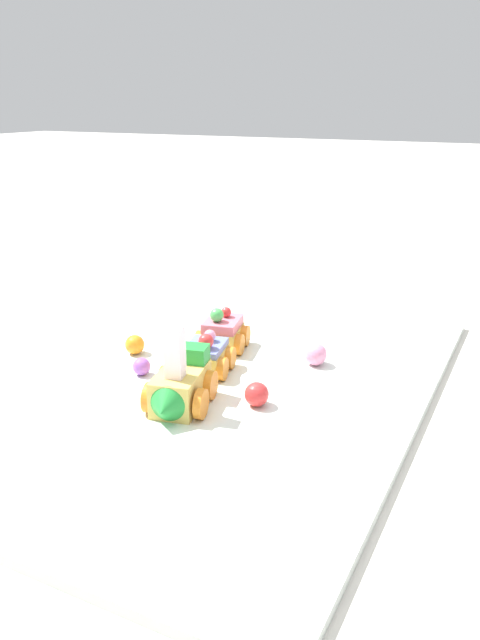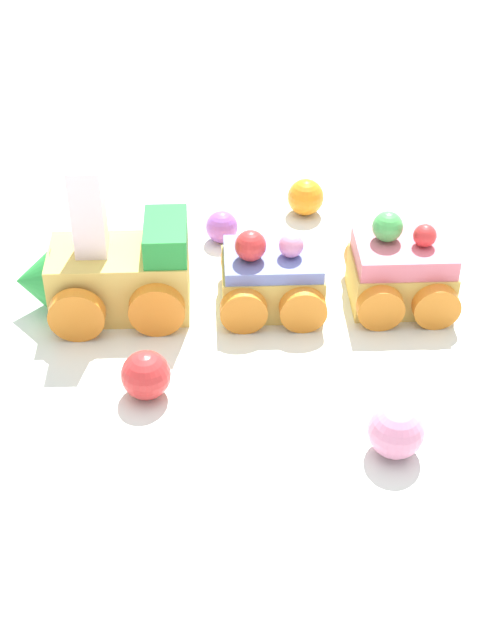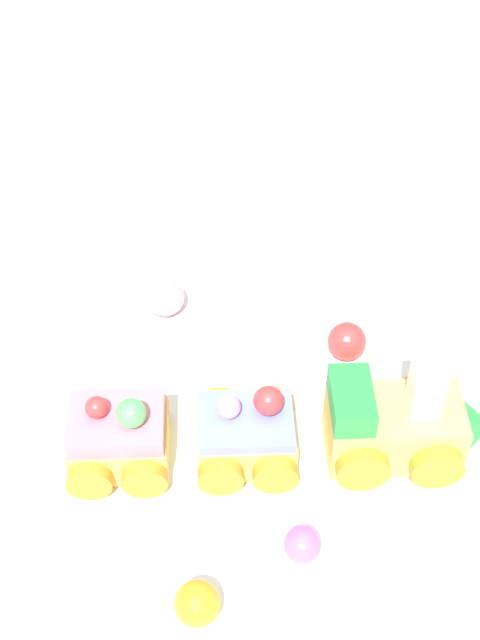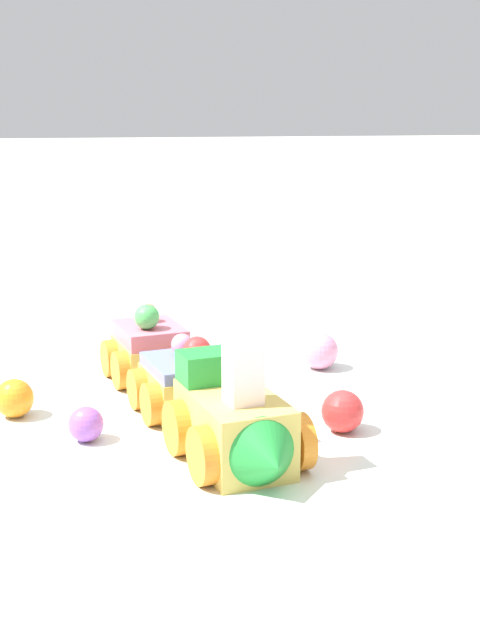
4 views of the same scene
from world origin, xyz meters
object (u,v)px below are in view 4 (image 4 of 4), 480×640
at_px(cake_car_blueberry, 184,384).
at_px(gumball_orange, 14,398).
at_px(cake_train_locomotive, 238,424).
at_px(gumball_pink, 320,351).
at_px(gumball_purple, 86,424).
at_px(cake_car_strawberry, 150,352).
at_px(gumball_red, 343,411).

bearing_deg(cake_car_blueberry, gumball_orange, -106.36).
xyz_separation_m(cake_train_locomotive, cake_car_blueberry, (-0.10, -0.02, -0.01)).
distance_m(cake_car_blueberry, gumball_pink, 0.15).
xyz_separation_m(cake_train_locomotive, gumball_purple, (-0.06, -0.09, -0.02)).
relative_size(cake_train_locomotive, gumball_purple, 5.04).
relative_size(cake_train_locomotive, gumball_pink, 3.86).
height_order(gumball_purple, gumball_pink, gumball_pink).
height_order(cake_car_blueberry, gumball_pink, cake_car_blueberry).
distance_m(cake_train_locomotive, gumball_orange, 0.18).
distance_m(cake_car_strawberry, gumball_red, 0.19).
xyz_separation_m(cake_train_locomotive, gumball_orange, (-0.11, -0.14, -0.01)).
bearing_deg(cake_car_blueberry, gumball_purple, -68.55).
height_order(gumball_orange, gumball_pink, gumball_pink).
height_order(gumball_red, gumball_pink, gumball_pink).
distance_m(cake_train_locomotive, cake_car_blueberry, 0.11).
relative_size(gumball_purple, gumball_red, 0.81).
bearing_deg(cake_car_strawberry, gumball_red, 28.11).
bearing_deg(gumball_pink, cake_car_blueberry, -54.97).
xyz_separation_m(cake_train_locomotive, cake_car_strawberry, (-0.19, -0.04, -0.00)).
distance_m(cake_car_blueberry, gumball_red, 0.12).
xyz_separation_m(cake_car_blueberry, gumball_red, (0.06, 0.10, -0.01)).
distance_m(cake_train_locomotive, gumball_red, 0.09).
xyz_separation_m(cake_car_strawberry, gumball_purple, (0.13, -0.05, -0.01)).
bearing_deg(cake_train_locomotive, cake_car_blueberry, 179.80).
bearing_deg(gumball_orange, cake_car_strawberry, 126.33).
bearing_deg(gumball_orange, cake_train_locomotive, 52.08).
bearing_deg(gumball_orange, gumball_purple, 42.23).
bearing_deg(gumball_purple, cake_car_blueberry, 123.92).
relative_size(cake_train_locomotive, gumball_red, 4.09).
bearing_deg(gumball_red, cake_car_strawberry, -139.42).
height_order(cake_car_blueberry, gumball_orange, cake_car_blueberry).
distance_m(cake_train_locomotive, cake_car_strawberry, 0.19).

